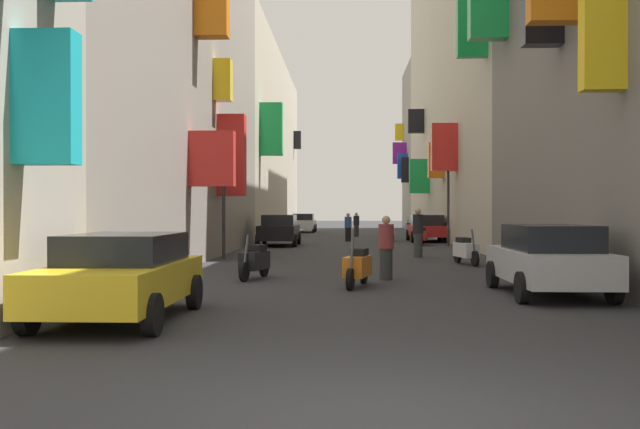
# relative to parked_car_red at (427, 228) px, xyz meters

# --- Properties ---
(ground_plane) EXTENTS (140.00, 140.00, 0.00)m
(ground_plane) POSITION_rel_parked_car_red_xyz_m (-4.05, -1.99, -0.76)
(ground_plane) COLOR #2D2D30
(building_left_mid_b) EXTENTS (7.22, 30.35, 12.93)m
(building_left_mid_b) POSITION_rel_parked_car_red_xyz_m (-12.05, 12.82, 5.71)
(building_left_mid_b) COLOR #BCB29E
(building_left_mid_b) RESTS_ON ground
(building_right_mid_a) EXTENTS (7.23, 18.23, 18.52)m
(building_right_mid_a) POSITION_rel_parked_car_red_xyz_m (3.94, -3.15, 8.49)
(building_right_mid_a) COLOR #BCB29E
(building_right_mid_a) RESTS_ON ground
(building_right_mid_b) EXTENTS (7.26, 13.23, 19.73)m
(building_right_mid_b) POSITION_rel_parked_car_red_xyz_m (3.94, 12.57, 9.10)
(building_right_mid_b) COLOR #BCB29E
(building_right_mid_b) RESTS_ON ground
(building_right_mid_c) EXTENTS (7.21, 8.82, 14.30)m
(building_right_mid_c) POSITION_rel_parked_car_red_xyz_m (3.93, 23.60, 6.39)
(building_right_mid_c) COLOR gray
(building_right_mid_c) RESTS_ON ground
(parked_car_red) EXTENTS (1.94, 4.22, 1.45)m
(parked_car_red) POSITION_rel_parked_car_red_xyz_m (0.00, 0.00, 0.00)
(parked_car_red) COLOR #B21E1E
(parked_car_red) RESTS_ON ground
(parked_car_black) EXTENTS (1.90, 4.13, 1.48)m
(parked_car_black) POSITION_rel_parked_car_red_xyz_m (-7.59, -4.49, 0.02)
(parked_car_black) COLOR black
(parked_car_black) RESTS_ON ground
(parked_car_silver) EXTENTS (1.85, 3.92, 1.43)m
(parked_car_silver) POSITION_rel_parked_car_red_xyz_m (-0.28, -23.51, -0.00)
(parked_car_silver) COLOR #B7B7BC
(parked_car_silver) RESTS_ON ground
(parked_car_white) EXTENTS (1.89, 4.44, 1.41)m
(parked_car_white) POSITION_rel_parked_car_red_xyz_m (-7.64, 15.47, -0.01)
(parked_car_white) COLOR white
(parked_car_white) RESTS_ON ground
(parked_car_yellow) EXTENTS (1.93, 3.95, 1.36)m
(parked_car_yellow) POSITION_rel_parked_car_red_xyz_m (-7.90, -26.89, -0.03)
(parked_car_yellow) COLOR gold
(parked_car_yellow) RESTS_ON ground
(scooter_silver) EXTENTS (0.66, 1.93, 1.13)m
(scooter_silver) POSITION_rel_parked_car_red_xyz_m (-2.01, 0.48, -0.30)
(scooter_silver) COLOR #ADADB2
(scooter_silver) RESTS_ON ground
(scooter_blue) EXTENTS (0.47, 1.92, 1.13)m
(scooter_blue) POSITION_rel_parked_car_red_xyz_m (-0.24, 7.81, -0.30)
(scooter_blue) COLOR #2D4CAD
(scooter_blue) RESTS_ON ground
(scooter_red) EXTENTS (0.61, 1.91, 1.13)m
(scooter_red) POSITION_rel_parked_car_red_xyz_m (-0.66, -3.86, -0.30)
(scooter_red) COLOR red
(scooter_red) RESTS_ON ground
(scooter_white) EXTENTS (0.67, 1.94, 1.13)m
(scooter_white) POSITION_rel_parked_car_red_xyz_m (-0.59, -15.69, -0.30)
(scooter_white) COLOR silver
(scooter_white) RESTS_ON ground
(scooter_orange) EXTENTS (0.69, 1.91, 1.13)m
(scooter_orange) POSITION_rel_parked_car_red_xyz_m (-4.11, -22.07, -0.30)
(scooter_orange) COLOR orange
(scooter_orange) RESTS_ON ground
(scooter_black) EXTENTS (0.69, 1.82, 1.13)m
(scooter_black) POSITION_rel_parked_car_red_xyz_m (-6.66, -20.41, -0.30)
(scooter_black) COLOR black
(scooter_black) RESTS_ON ground
(pedestrian_crossing) EXTENTS (0.48, 0.48, 1.55)m
(pedestrian_crossing) POSITION_rel_parked_car_red_xyz_m (-3.71, 6.39, 0.01)
(pedestrian_crossing) COLOR #282828
(pedestrian_crossing) RESTS_ON ground
(pedestrian_near_left) EXTENTS (0.53, 0.53, 1.55)m
(pedestrian_near_left) POSITION_rel_parked_car_red_xyz_m (-4.26, -0.09, 0.01)
(pedestrian_near_left) COLOR black
(pedestrian_near_left) RESTS_ON ground
(pedestrian_near_right) EXTENTS (0.38, 0.38, 1.59)m
(pedestrian_near_right) POSITION_rel_parked_car_red_xyz_m (-3.38, -20.48, 0.03)
(pedestrian_near_right) COLOR #313131
(pedestrian_near_right) RESTS_ON ground
(pedestrian_mid_street) EXTENTS (0.45, 0.45, 1.80)m
(pedestrian_mid_street) POSITION_rel_parked_car_red_xyz_m (-1.75, -12.42, 0.14)
(pedestrian_mid_street) COLOR #373737
(pedestrian_mid_street) RESTS_ON ground
(traffic_light_near_corner) EXTENTS (0.26, 0.34, 4.42)m
(traffic_light_near_corner) POSITION_rel_parked_car_red_xyz_m (0.52, -4.41, 2.24)
(traffic_light_near_corner) COLOR #2D2D2D
(traffic_light_near_corner) RESTS_ON ground
(traffic_light_far_corner) EXTENTS (0.26, 0.34, 3.99)m
(traffic_light_far_corner) POSITION_rel_parked_car_red_xyz_m (-8.63, -13.78, 1.97)
(traffic_light_far_corner) COLOR #2D2D2D
(traffic_light_far_corner) RESTS_ON ground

